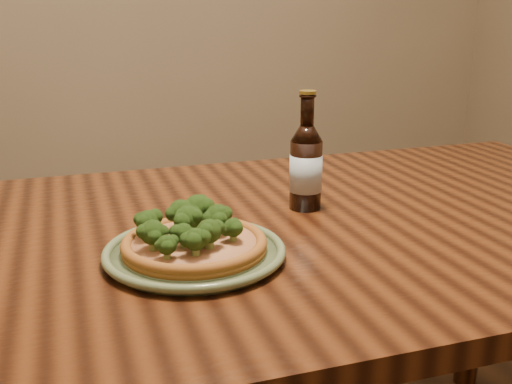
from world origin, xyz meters
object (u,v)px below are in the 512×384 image
object	(u,v)px
plate	(195,252)
beer_bottle	(306,166)
table	(299,266)
pizza	(193,239)

from	to	relation	value
plate	beer_bottle	size ratio (longest dim) A/B	1.25
table	pizza	size ratio (longest dim) A/B	7.11
plate	pizza	size ratio (longest dim) A/B	1.26
table	plate	xyz separation A→B (m)	(-0.22, -0.11, 0.10)
plate	pizza	world-z (taller)	pizza
table	beer_bottle	distance (m)	0.19
table	beer_bottle	xyz separation A→B (m)	(0.03, 0.06, 0.18)
plate	pizza	distance (m)	0.02
plate	pizza	xyz separation A→B (m)	(-0.00, 0.00, 0.02)
plate	pizza	bearing A→B (deg)	122.17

